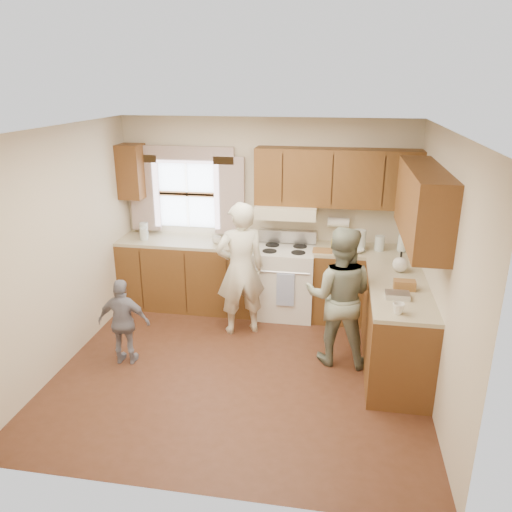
% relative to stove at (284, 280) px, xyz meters
% --- Properties ---
extents(room, '(3.80, 3.80, 3.80)m').
position_rel_stove_xyz_m(room, '(-0.30, -1.44, 0.78)').
color(room, '#472616').
rests_on(room, ground).
extents(kitchen_fixtures, '(3.80, 2.25, 2.15)m').
position_rel_stove_xyz_m(kitchen_fixtures, '(0.31, -0.36, 0.37)').
color(kitchen_fixtures, '#47280F').
rests_on(kitchen_fixtures, ground).
extents(stove, '(0.76, 0.67, 1.07)m').
position_rel_stove_xyz_m(stove, '(0.00, 0.00, 0.00)').
color(stove, silver).
rests_on(stove, ground).
extents(woman_left, '(0.70, 0.60, 1.63)m').
position_rel_stove_xyz_m(woman_left, '(-0.46, -0.59, 0.35)').
color(woman_left, silver).
rests_on(woman_left, ground).
extents(woman_right, '(0.78, 0.63, 1.53)m').
position_rel_stove_xyz_m(woman_right, '(0.70, -1.07, 0.30)').
color(woman_right, '#28412C').
rests_on(woman_right, ground).
extents(child, '(0.58, 0.26, 0.97)m').
position_rel_stove_xyz_m(child, '(-1.55, -1.50, 0.02)').
color(child, gray).
rests_on(child, ground).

